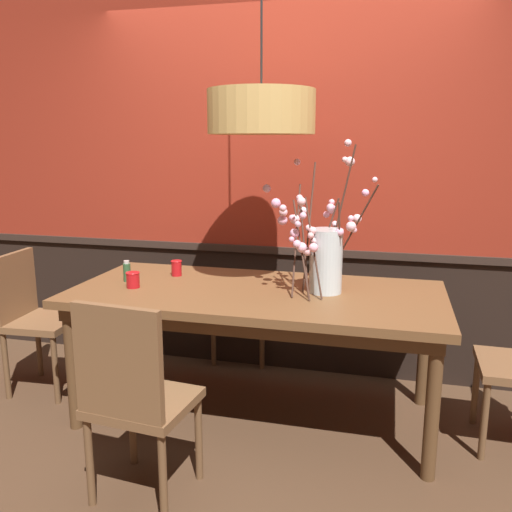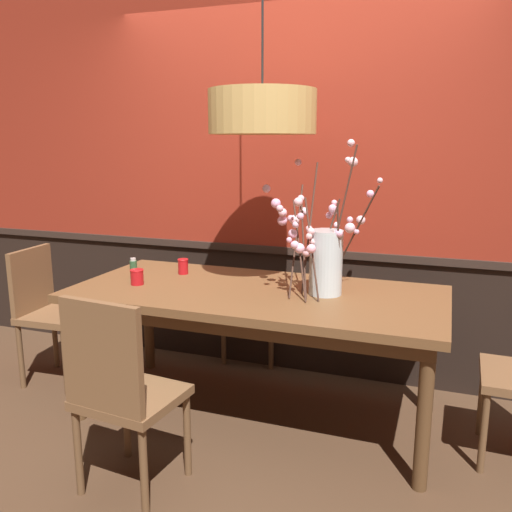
{
  "view_description": "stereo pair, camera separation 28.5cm",
  "coord_description": "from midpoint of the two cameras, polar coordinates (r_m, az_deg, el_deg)",
  "views": [
    {
      "loc": [
        0.73,
        -2.86,
        1.61
      ],
      "look_at": [
        0.0,
        0.0,
        0.98
      ],
      "focal_mm": 37.43,
      "sensor_mm": 36.0,
      "label": 1
    },
    {
      "loc": [
        1.01,
        -2.77,
        1.61
      ],
      "look_at": [
        0.0,
        0.0,
        0.98
      ],
      "focal_mm": 37.43,
      "sensor_mm": 36.0,
      "label": 2
    }
  ],
  "objects": [
    {
      "name": "pendant_lamp",
      "position": [
        3.01,
        -2.24,
        15.14
      ],
      "size": [
        0.59,
        0.59,
        1.32
      ],
      "color": "tan"
    },
    {
      "name": "chair_far_side_left",
      "position": [
        4.03,
        -3.41,
        -3.58
      ],
      "size": [
        0.45,
        0.42,
        0.93
      ],
      "color": "brown",
      "rests_on": "ground"
    },
    {
      "name": "candle_holder_nearer_edge",
      "position": [
        3.22,
        -15.52,
        -2.49
      ],
      "size": [
        0.08,
        0.08,
        0.09
      ],
      "color": "red",
      "rests_on": "dining_table"
    },
    {
      "name": "chair_head_west_end",
      "position": [
        3.83,
        -24.74,
        -5.6
      ],
      "size": [
        0.43,
        0.44,
        0.92
      ],
      "color": "brown",
      "rests_on": "ground"
    },
    {
      "name": "ground_plane",
      "position": [
        3.36,
        -2.54,
        -16.61
      ],
      "size": [
        24.0,
        24.0,
        0.0
      ],
      "primitive_type": "plane",
      "color": "#4C3321"
    },
    {
      "name": "dining_table",
      "position": [
        3.08,
        -2.66,
        -5.16
      ],
      "size": [
        2.12,
        0.97,
        0.78
      ],
      "color": "brown",
      "rests_on": "ground"
    },
    {
      "name": "vase_with_blossoms",
      "position": [
        2.98,
        4.55,
        0.14
      ],
      "size": [
        0.62,
        0.52,
        0.85
      ],
      "color": "silver",
      "rests_on": "dining_table"
    },
    {
      "name": "back_wall",
      "position": [
        3.7,
        0.8,
        9.94
      ],
      "size": [
        5.6,
        0.14,
        2.97
      ],
      "color": "black",
      "rests_on": "ground"
    },
    {
      "name": "candle_holder_nearer_center",
      "position": [
        3.44,
        -10.86,
        -1.3
      ],
      "size": [
        0.07,
        0.07,
        0.1
      ],
      "color": "red",
      "rests_on": "dining_table"
    },
    {
      "name": "condiment_bottle",
      "position": [
        3.37,
        -16.04,
        -1.65
      ],
      "size": [
        0.04,
        0.04,
        0.13
      ],
      "color": "#2D5633",
      "rests_on": "dining_table"
    },
    {
      "name": "chair_near_side_left",
      "position": [
        2.5,
        -16.24,
        -13.97
      ],
      "size": [
        0.47,
        0.44,
        0.96
      ],
      "color": "brown",
      "rests_on": "ground"
    }
  ]
}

